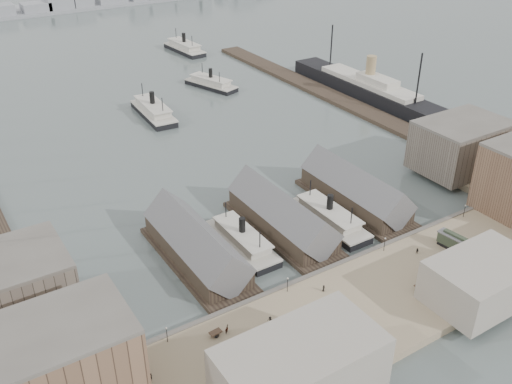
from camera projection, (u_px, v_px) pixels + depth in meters
ground at (320, 262)px, 143.96m from camera, size 900.00×900.00×0.00m
quay at (374, 303)px, 128.77m from camera, size 180.00×30.00×2.00m
seawall at (333, 269)px, 139.57m from camera, size 180.00×1.20×2.30m
east_wharf at (334, 97)px, 246.08m from camera, size 10.00×180.00×1.60m
ferry_shed_west at (196, 246)px, 141.94m from camera, size 14.00×42.00×12.60m
ferry_shed_center at (282, 217)px, 154.07m from camera, size 14.00×42.00×12.60m
ferry_shed_east at (355, 191)px, 166.20m from camera, size 14.00×42.00×12.60m
warehouse_west_front at (42, 377)px, 97.06m from camera, size 32.00×18.00×18.00m
warehouse_west_back at (7, 291)px, 120.08m from camera, size 26.00×20.00×14.00m
warehouse_east_back at (461, 146)px, 182.03m from camera, size 28.00×20.00×15.00m
street_bldg_center at (482, 280)px, 126.33m from camera, size 24.00×16.00×10.00m
street_bldg_west at (300, 369)px, 102.51m from camera, size 30.00×16.00×12.00m
lamp_post_far_w at (167, 332)px, 115.49m from camera, size 0.44×0.44×3.92m
lamp_post_near_w at (288, 282)px, 129.49m from camera, size 0.44×0.44×3.92m
lamp_post_near_e at (385, 242)px, 143.49m from camera, size 0.44×0.44×3.92m
lamp_post_far_e at (465, 209)px, 157.49m from camera, size 0.44×0.44×3.92m
far_shore at (13, 9)px, 386.53m from camera, size 500.00×40.00×15.72m
ferry_docked_west at (242, 240)px, 148.70m from camera, size 7.86×26.20×9.36m
ferry_docked_east at (329, 217)px, 158.18m from camera, size 8.30×27.66×9.88m
ferry_open_near at (153, 111)px, 227.59m from camera, size 11.01×31.27×11.00m
ferry_open_mid at (211, 83)px, 258.14m from camera, size 15.79×27.59×9.44m
ferry_open_far at (184, 47)px, 308.73m from camera, size 11.46×31.04×10.87m
ocean_steamer at (369, 89)px, 246.33m from camera, size 12.46×91.03×18.21m
tram at (458, 244)px, 143.71m from camera, size 4.22×11.27×3.91m
horse_cart_left at (223, 330)px, 118.63m from camera, size 4.67×1.73×1.49m
horse_cart_center at (327, 304)px, 125.68m from camera, size 4.90×3.38×1.70m
horse_cart_right at (426, 283)px, 132.07m from camera, size 4.60×1.64×1.57m
pedestrian_0 at (151, 376)px, 107.78m from camera, size 0.60×0.69×1.59m
pedestrian_1 at (247, 349)px, 113.80m from camera, size 0.73×0.91×1.79m
pedestrian_2 at (270, 320)px, 121.20m from camera, size 1.24×1.28×1.75m
pedestrian_3 at (344, 333)px, 117.70m from camera, size 1.09×0.79×1.72m
pedestrian_4 at (324, 288)px, 130.48m from camera, size 0.93×0.74×1.65m
pedestrian_5 at (430, 280)px, 133.12m from camera, size 0.78×0.80×1.78m
pedestrian_6 at (417, 251)px, 143.25m from camera, size 0.72×0.86×1.59m
pedestrian_7 at (490, 270)px, 136.19m from camera, size 1.33×1.10×1.80m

